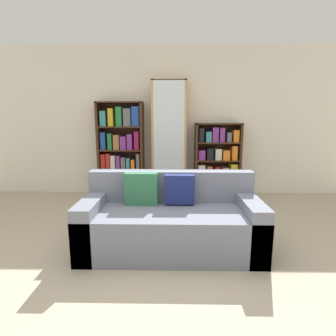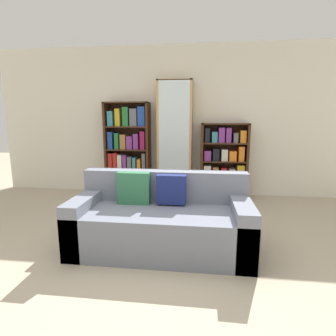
{
  "view_description": "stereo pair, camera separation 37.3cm",
  "coord_description": "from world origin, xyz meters",
  "px_view_note": "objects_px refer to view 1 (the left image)",
  "views": [
    {
      "loc": [
        0.05,
        -2.17,
        1.4
      ],
      "look_at": [
        -0.02,
        1.51,
        0.71
      ],
      "focal_mm": 28.0,
      "sensor_mm": 36.0,
      "label": 1
    },
    {
      "loc": [
        0.42,
        -2.14,
        1.4
      ],
      "look_at": [
        -0.02,
        1.51,
        0.71
      ],
      "focal_mm": 28.0,
      "sensor_mm": 36.0,
      "label": 2
    }
  ],
  "objects_px": {
    "couch": "(170,221)",
    "wine_bottle": "(209,207)",
    "bookshelf_right": "(217,161)",
    "display_cabinet": "(169,140)",
    "bookshelf_left": "(121,151)"
  },
  "relations": [
    {
      "from": "display_cabinet",
      "to": "bookshelf_right",
      "type": "height_order",
      "value": "display_cabinet"
    },
    {
      "from": "display_cabinet",
      "to": "bookshelf_right",
      "type": "xyz_separation_m",
      "value": [
        0.88,
        0.02,
        -0.38
      ]
    },
    {
      "from": "bookshelf_right",
      "to": "wine_bottle",
      "type": "height_order",
      "value": "bookshelf_right"
    },
    {
      "from": "bookshelf_right",
      "to": "display_cabinet",
      "type": "bearing_deg",
      "value": -178.98
    },
    {
      "from": "couch",
      "to": "display_cabinet",
      "type": "xyz_separation_m",
      "value": [
        -0.04,
        2.02,
        0.72
      ]
    },
    {
      "from": "couch",
      "to": "bookshelf_right",
      "type": "xyz_separation_m",
      "value": [
        0.83,
        2.03,
        0.34
      ]
    },
    {
      "from": "display_cabinet",
      "to": "bookshelf_right",
      "type": "relative_size",
      "value": 1.55
    },
    {
      "from": "display_cabinet",
      "to": "bookshelf_right",
      "type": "bearing_deg",
      "value": 1.02
    },
    {
      "from": "wine_bottle",
      "to": "bookshelf_left",
      "type": "bearing_deg",
      "value": 143.52
    },
    {
      "from": "bookshelf_left",
      "to": "wine_bottle",
      "type": "bearing_deg",
      "value": -36.48
    },
    {
      "from": "bookshelf_left",
      "to": "display_cabinet",
      "type": "distance_m",
      "value": 0.9
    },
    {
      "from": "bookshelf_left",
      "to": "wine_bottle",
      "type": "height_order",
      "value": "bookshelf_left"
    },
    {
      "from": "couch",
      "to": "wine_bottle",
      "type": "bearing_deg",
      "value": 59.71
    },
    {
      "from": "wine_bottle",
      "to": "bookshelf_right",
      "type": "bearing_deg",
      "value": 75.5
    },
    {
      "from": "couch",
      "to": "wine_bottle",
      "type": "distance_m",
      "value": 1.1
    }
  ]
}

